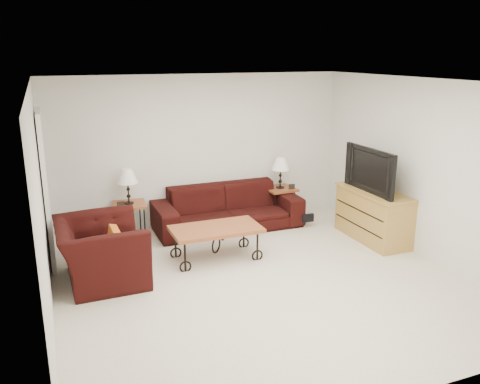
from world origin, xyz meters
name	(u,v)px	position (x,y,z in m)	size (l,w,h in m)	color
ground	(260,280)	(0.00, 0.00, 0.00)	(5.00, 5.00, 0.00)	silver
wall_back	(201,150)	(0.00, 2.50, 1.25)	(5.00, 0.02, 2.50)	silver
wall_front	(393,266)	(0.00, -2.50, 1.25)	(5.00, 0.02, 2.50)	silver
wall_left	(41,210)	(-2.50, 0.00, 1.25)	(0.02, 5.00, 2.50)	silver
wall_right	(425,170)	(2.50, 0.00, 1.25)	(0.02, 5.00, 2.50)	silver
ceiling	(262,82)	(0.00, 0.00, 2.50)	(5.00, 5.00, 0.00)	white
doorway	(45,191)	(-2.47, 1.65, 1.02)	(0.08, 0.94, 2.04)	black
sofa	(228,208)	(0.30, 2.02, 0.35)	(2.42, 0.94, 0.71)	black
side_table_left	(130,220)	(-1.27, 2.20, 0.28)	(0.51, 0.51, 0.55)	brown
side_table_right	(280,203)	(1.35, 2.20, 0.27)	(0.50, 0.50, 0.54)	brown
lamp_left	(128,186)	(-1.27, 2.20, 0.83)	(0.31, 0.31, 0.55)	black
lamp_right	(280,173)	(1.35, 2.20, 0.82)	(0.31, 0.31, 0.54)	black
photo_frame_left	(121,204)	(-1.42, 2.05, 0.60)	(0.11, 0.01, 0.09)	black
photo_frame_right	(292,187)	(1.50, 2.05, 0.59)	(0.11, 0.01, 0.09)	black
coffee_table	(216,243)	(-0.29, 0.88, 0.23)	(1.25, 0.68, 0.47)	brown
armchair	(101,251)	(-1.88, 0.76, 0.39)	(1.22, 1.06, 0.79)	black
throw_pillow	(113,242)	(-1.73, 0.71, 0.52)	(0.36, 0.09, 0.36)	#C26F18
tv_stand	(373,215)	(2.23, 0.71, 0.39)	(0.54, 1.31, 0.78)	tan
television	(376,170)	(2.21, 0.71, 1.12)	(1.17, 0.15, 0.67)	black
backpack	(304,214)	(1.55, 1.66, 0.21)	(0.32, 0.24, 0.41)	black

